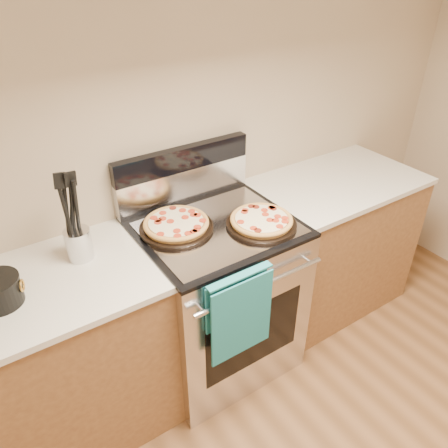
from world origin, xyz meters
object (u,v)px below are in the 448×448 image
utensil_crock (79,244)px  pepperoni_pizza_back (176,225)px  pepperoni_pizza_front (261,221)px  range_body (217,297)px

utensil_crock → pepperoni_pizza_back: bearing=-6.8°
pepperoni_pizza_back → pepperoni_pizza_front: pepperoni_pizza_back is taller
pepperoni_pizza_front → utensil_crock: utensil_crock is taller
pepperoni_pizza_back → pepperoni_pizza_front: size_ratio=1.03×
range_body → pepperoni_pizza_back: pepperoni_pizza_back is taller
range_body → pepperoni_pizza_front: size_ratio=2.64×
pepperoni_pizza_back → pepperoni_pizza_front: (0.36, -0.20, -0.00)m
range_body → pepperoni_pizza_back: size_ratio=2.56×
pepperoni_pizza_front → range_body: bearing=144.2°
range_body → pepperoni_pizza_front: (0.18, -0.13, 0.50)m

